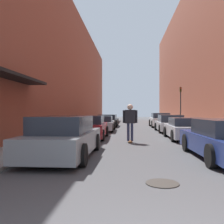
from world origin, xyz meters
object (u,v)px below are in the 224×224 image
parked_car_right_1 (186,129)px  parked_car_right_3 (160,120)px  manhole_cover (162,183)px  parked_car_left_0 (64,138)px  parked_car_left_2 (101,124)px  skateboarder (130,119)px  traffic_light (181,102)px  parked_car_left_3 (108,121)px  parked_car_left_1 (89,127)px  parked_car_right_2 (170,124)px

parked_car_right_1 → parked_car_right_3: bearing=90.1°
manhole_cover → parked_car_left_0: bearing=134.9°
parked_car_right_1 → parked_car_right_3: parked_car_right_3 is taller
parked_car_left_2 → skateboarder: bearing=-72.5°
parked_car_left_2 → skateboarder: (2.15, -6.82, 0.58)m
parked_car_right_3 → manhole_cover: bearing=-97.1°
parked_car_left_2 → traffic_light: 8.31m
parked_car_left_3 → parked_car_right_3: 5.14m
parked_car_left_1 → parked_car_left_2: 5.17m
parked_car_left_3 → traffic_light: 7.23m
parked_car_left_1 → manhole_cover: 9.07m
parked_car_left_0 → manhole_cover: 4.06m
parked_car_left_1 → skateboarder: 2.87m
parked_car_right_3 → manhole_cover: (-2.39, -19.24, -0.66)m
parked_car_left_2 → parked_car_left_3: 5.74m
parked_car_left_2 → traffic_light: (6.88, 4.31, 1.78)m
parked_car_left_1 → traffic_light: (7.02, 9.48, 1.74)m
parked_car_right_3 → parked_car_left_0: bearing=-107.7°
parked_car_right_2 → manhole_cover: size_ratio=6.30×
parked_car_right_1 → traffic_light: (1.69, 9.53, 1.79)m
traffic_light → parked_car_right_1: bearing=-100.1°
parked_car_right_2 → parked_car_right_3: 5.74m
parked_car_right_2 → manhole_cover: (-2.38, -13.49, -0.60)m
parked_car_right_2 → traffic_light: (1.73, 4.56, 1.76)m
parked_car_right_1 → parked_car_left_0: bearing=-132.7°
parked_car_left_0 → parked_car_right_1: parked_car_left_0 is taller
parked_car_left_3 → parked_car_left_1: bearing=-90.8°
parked_car_left_2 → parked_car_right_2: bearing=-2.8°
parked_car_left_2 → parked_car_right_3: 7.54m
parked_car_right_2 → traffic_light: bearing=69.2°
parked_car_left_1 → parked_car_left_3: (0.16, 10.91, -0.02)m
parked_car_left_0 → manhole_cover: parked_car_left_0 is taller
traffic_light → skateboarder: bearing=-113.0°
skateboarder → manhole_cover: bearing=-84.9°
parked_car_left_3 → parked_car_right_1: size_ratio=1.07×
parked_car_right_1 → skateboarder: bearing=-152.3°
parked_car_left_1 → skateboarder: size_ratio=2.17×
parked_car_left_0 → traffic_light: 16.81m
manhole_cover → skateboarder: bearing=95.1°
parked_car_right_1 → parked_car_left_2: bearing=134.8°
skateboarder → parked_car_left_2: bearing=107.5°
parked_car_right_1 → skateboarder: size_ratio=2.24×
parked_car_left_0 → traffic_light: (6.94, 15.21, 1.71)m
parked_car_left_0 → parked_car_right_3: (5.22, 16.40, 0.01)m
parked_car_right_3 → traffic_light: size_ratio=1.16×
parked_car_left_0 → skateboarder: 4.67m
parked_car_left_0 → parked_car_right_3: size_ratio=1.10×
parked_car_left_2 → parked_car_left_1: bearing=-91.5°
parked_car_right_3 → skateboarder: skateboarder is taller
parked_car_right_3 → skateboarder: bearing=-103.7°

